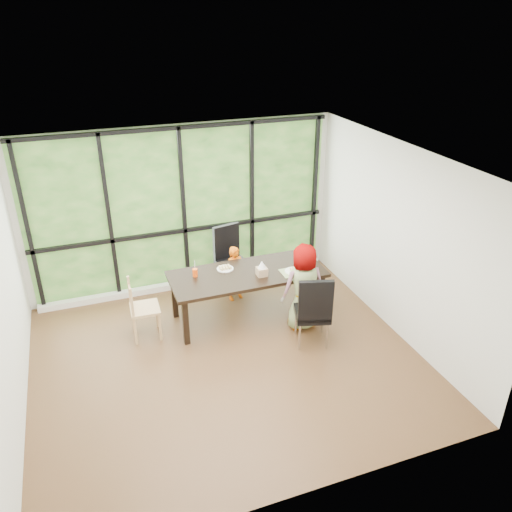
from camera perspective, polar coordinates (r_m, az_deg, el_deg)
name	(u,v)px	position (r m, az deg, el deg)	size (l,w,h in m)	color
ground	(227,360)	(6.97, -3.27, -11.53)	(5.00, 5.00, 0.00)	black
back_wall	(183,209)	(8.23, -8.20, 5.25)	(5.00, 5.00, 0.00)	silver
foliage_backdrop	(183,209)	(8.21, -8.16, 5.21)	(4.80, 0.02, 2.65)	#224519
window_mullions	(184,210)	(8.17, -8.10, 5.11)	(4.80, 0.06, 2.65)	black
window_sill	(189,283)	(8.69, -7.51, -2.99)	(4.80, 0.12, 0.10)	silver
dining_table	(247,295)	(7.64, -0.97, -4.34)	(2.27, 0.94, 0.75)	black
chair_window_leather	(232,259)	(8.31, -2.66, -0.38)	(0.46, 0.46, 1.08)	black
chair_interior_leather	(312,309)	(7.04, 6.35, -5.90)	(0.46, 0.46, 1.08)	black
chair_end_beech	(145,308)	(7.34, -12.37, -5.76)	(0.42, 0.40, 0.90)	tan
child_toddler	(236,273)	(8.07, -2.30, -1.94)	(0.33, 0.22, 0.91)	#D25607
child_older	(304,287)	(7.31, 5.37, -3.48)	(0.64, 0.42, 1.31)	gray
placemat	(294,272)	(7.49, 4.31, -1.77)	(0.39, 0.29, 0.01)	tan
plate_far	(225,269)	(7.56, -3.48, -1.44)	(0.25, 0.25, 0.02)	white
plate_near	(293,271)	(7.49, 4.22, -1.72)	(0.26, 0.26, 0.02)	white
orange_cup	(195,273)	(7.38, -6.85, -1.86)	(0.07, 0.07, 0.12)	#FF4F0D
green_cup	(312,266)	(7.56, 6.29, -1.18)	(0.07, 0.07, 0.10)	#57D526
tissue_box	(262,272)	(7.35, 0.66, -1.76)	(0.15, 0.15, 0.12)	tan
crepe_rolls_far	(225,267)	(7.54, -3.49, -1.27)	(0.20, 0.12, 0.04)	tan
crepe_rolls_near	(294,270)	(7.48, 4.23, -1.54)	(0.10, 0.12, 0.04)	tan
straw_white	(195,267)	(7.34, -6.89, -1.18)	(0.01, 0.01, 0.20)	white
straw_pink	(312,261)	(7.52, 6.32, -0.56)	(0.01, 0.01, 0.20)	pink
tissue	(262,264)	(7.29, 0.66, -0.95)	(0.12, 0.12, 0.11)	white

